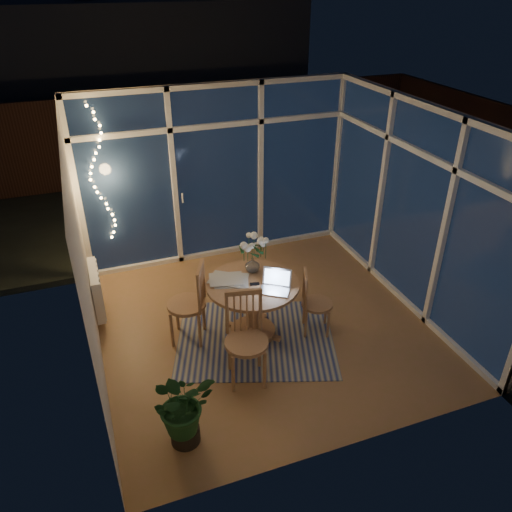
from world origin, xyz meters
name	(u,v)px	position (x,y,z in m)	size (l,w,h in m)	color
floor	(265,324)	(0.00, 0.00, 0.00)	(4.00, 4.00, 0.00)	olive
ceiling	(268,118)	(0.00, 0.00, 2.60)	(4.00, 4.00, 0.00)	white
wall_back	(217,174)	(0.00, 2.00, 1.30)	(4.00, 0.04, 2.60)	beige
wall_front	(356,339)	(0.00, -2.00, 1.30)	(4.00, 0.04, 2.60)	beige
wall_left	(83,264)	(-2.00, 0.00, 1.30)	(0.04, 4.00, 2.60)	beige
wall_right	(415,208)	(2.00, 0.00, 1.30)	(0.04, 4.00, 2.60)	beige
window_wall_back	(218,175)	(0.00, 1.96, 1.30)	(4.00, 0.10, 2.60)	white
window_wall_right	(412,208)	(1.96, 0.00, 1.30)	(0.10, 4.00, 2.60)	white
radiator	(96,290)	(-1.94, 0.90, 0.40)	(0.10, 0.70, 0.58)	white
fairy_lights	(99,176)	(-1.65, 1.88, 1.52)	(0.24, 0.10, 1.85)	#FFC366
garden_patio	(203,184)	(0.50, 5.00, -0.06)	(12.00, 6.00, 0.10)	black
garden_fence	(171,136)	(0.00, 5.50, 0.90)	(11.00, 0.08, 1.80)	#331A12
neighbour_roof	(153,49)	(0.30, 8.50, 2.20)	(7.00, 3.00, 2.20)	#35373F
garden_shrubs	(152,199)	(-0.80, 3.40, 0.45)	(0.90, 0.90, 0.90)	black
rug	(256,338)	(-0.22, -0.22, 0.01)	(1.87, 1.50, 0.01)	#B4AE92
dining_table	(253,309)	(-0.22, -0.12, 0.37)	(1.09, 1.09, 0.74)	#956D43
chair_left	(186,303)	(-0.97, 0.07, 0.52)	(0.48, 0.48, 1.04)	#956D43
chair_right	(317,302)	(0.53, -0.34, 0.43)	(0.40, 0.40, 0.85)	#956D43
chair_front	(246,341)	(-0.54, -0.83, 0.53)	(0.49, 0.49, 1.06)	#956D43
laptop	(275,282)	(-0.04, -0.36, 0.86)	(0.33, 0.28, 0.24)	silver
flower_vase	(252,264)	(-0.13, 0.12, 0.85)	(0.20, 0.20, 0.21)	silver
bowl	(278,275)	(0.11, -0.09, 0.76)	(0.15, 0.15, 0.04)	white
newspapers	(229,280)	(-0.46, 0.00, 0.76)	(0.39, 0.30, 0.02)	beige
phone	(255,284)	(-0.20, -0.16, 0.75)	(0.11, 0.05, 0.01)	black
potted_plant	(183,412)	(-1.36, -1.41, 0.38)	(0.54, 0.47, 0.76)	#17421C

